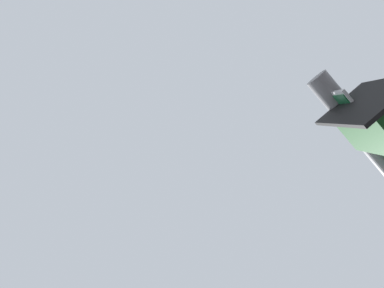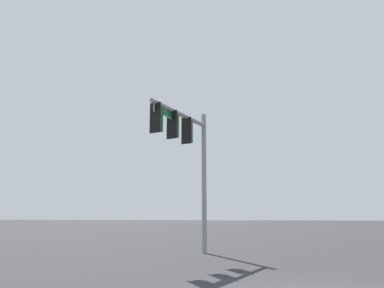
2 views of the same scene
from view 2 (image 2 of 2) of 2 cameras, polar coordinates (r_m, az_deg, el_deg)
signal_pole_near at (r=17.86m, az=-0.76°, el=-0.29°), size 4.96×1.24×7.10m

